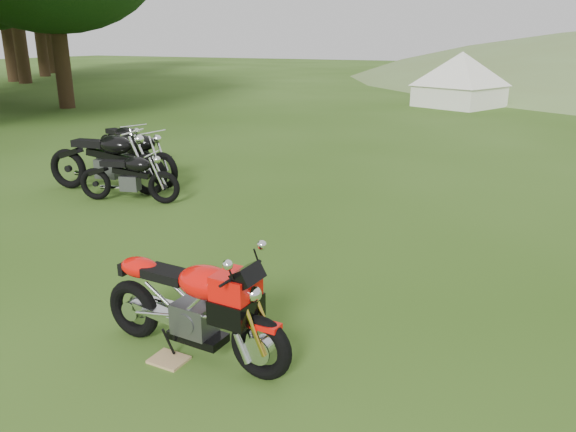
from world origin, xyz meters
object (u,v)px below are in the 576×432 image
at_px(plywood_board, 169,360).
at_px(vintage_moto_a, 106,159).
at_px(vintage_moto_d, 123,144).
at_px(vintage_moto_b, 129,176).
at_px(vintage_moto_c, 134,154).
at_px(tent_left, 461,76).
at_px(sport_motorcycle, 192,298).

xyz_separation_m(plywood_board, vintage_moto_a, (-4.16, 3.79, 0.56)).
distance_m(vintage_moto_a, vintage_moto_d, 1.85).
bearing_deg(vintage_moto_b, vintage_moto_c, 111.22).
bearing_deg(vintage_moto_c, vintage_moto_b, -46.44).
relative_size(vintage_moto_a, vintage_moto_d, 1.17).
bearing_deg(tent_left, sport_motorcycle, -63.53).
bearing_deg(vintage_moto_c, plywood_board, -39.87).
distance_m(vintage_moto_a, vintage_moto_c, 0.69).
distance_m(plywood_board, tent_left, 19.11).
distance_m(vintage_moto_b, vintage_moto_d, 2.56).
height_order(plywood_board, vintage_moto_a, vintage_moto_a).
bearing_deg(vintage_moto_d, tent_left, 92.74).
relative_size(vintage_moto_a, vintage_moto_b, 1.33).
relative_size(sport_motorcycle, vintage_moto_a, 0.80).
xyz_separation_m(vintage_moto_a, vintage_moto_b, (0.74, -0.31, -0.14)).
distance_m(sport_motorcycle, tent_left, 18.93).
xyz_separation_m(vintage_moto_a, tent_left, (3.11, 15.26, 0.55)).
relative_size(sport_motorcycle, plywood_board, 6.02).
height_order(sport_motorcycle, tent_left, tent_left).
height_order(vintage_moto_d, tent_left, tent_left).
bearing_deg(plywood_board, vintage_moto_c, 132.89).
relative_size(vintage_moto_b, tent_left, 0.63).
height_order(vintage_moto_a, vintage_moto_d, vintage_moto_a).
bearing_deg(sport_motorcycle, vintage_moto_b, 140.30).
distance_m(plywood_board, vintage_moto_b, 4.90).
bearing_deg(sport_motorcycle, tent_left, 96.82).
distance_m(sport_motorcycle, vintage_moto_a, 5.62).
xyz_separation_m(sport_motorcycle, plywood_board, (-0.14, -0.17, -0.51)).
bearing_deg(vintage_moto_a, tent_left, 69.11).
bearing_deg(vintage_moto_b, sport_motorcycle, -58.02).
bearing_deg(vintage_moto_b, plywood_board, -60.56).
bearing_deg(vintage_moto_b, tent_left, 66.22).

